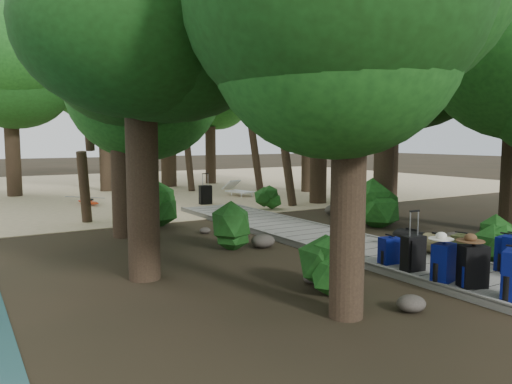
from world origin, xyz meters
TOP-DOWN VIEW (x-y plane):
  - ground at (0.00, 0.00)m, footprint 120.00×120.00m
  - sand_beach at (0.00, 16.00)m, footprint 40.00×22.00m
  - boardwalk at (0.00, 1.00)m, footprint 2.00×12.00m
  - backpack_left_b at (-0.62, -3.86)m, footprint 0.48×0.42m
  - backpack_left_c at (-0.78, -3.43)m, footprint 0.44×0.36m
  - backpack_left_d at (-0.62, -2.10)m, footprint 0.39×0.31m
  - backpack_right_c at (0.79, -3.54)m, footprint 0.43×0.34m
  - backpack_right_d at (0.69, -2.68)m, footprint 0.43×0.35m
  - duffel_right_khaki at (0.79, -2.09)m, footprint 0.49×0.66m
  - duffel_right_black at (0.75, -1.43)m, footprint 0.40×0.63m
  - suitcase_on_boardwalk at (-0.65, -2.69)m, footprint 0.43×0.27m
  - lone_suitcase_on_sand at (0.47, 8.13)m, footprint 0.47×0.29m
  - hat_brown at (-0.70, -3.85)m, footprint 0.43×0.43m
  - hat_white at (-0.80, -3.39)m, footprint 0.40×0.40m
  - kayak at (-3.34, 10.20)m, footprint 1.39×2.89m
  - sun_lounger at (2.89, 9.79)m, footprint 1.07×2.06m
  - tree_right_c at (3.11, 1.74)m, footprint 4.55×4.55m
  - tree_right_d at (5.80, 4.26)m, footprint 6.71×6.71m
  - tree_right_e at (4.33, 6.30)m, footprint 5.15×5.15m
  - tree_right_f at (6.51, 9.79)m, footprint 4.99×4.99m
  - tree_left_a at (-3.00, -3.59)m, footprint 4.07×4.07m
  - tree_left_b at (-4.75, -0.31)m, footprint 4.39×4.39m
  - tree_left_c at (-3.98, 3.64)m, footprint 4.04×4.04m
  - tree_back_a at (-1.44, 14.88)m, footprint 4.56×4.56m
  - tree_back_b at (1.94, 15.53)m, footprint 6.27×6.27m
  - tree_back_c at (4.56, 16.02)m, footprint 4.54×4.54m
  - tree_back_d at (-5.33, 14.84)m, footprint 5.21×5.21m
  - palm_right_a at (3.13, 6.36)m, footprint 4.27×4.27m
  - palm_right_b at (4.81, 11.58)m, footprint 4.71×4.71m
  - palm_right_c at (2.19, 12.97)m, footprint 4.25×4.25m
  - palm_left_a at (-4.47, 6.27)m, footprint 3.96×3.96m
  - rock_left_a at (-2.07, -3.91)m, footprint 0.43×0.39m
  - rock_left_b at (-2.41, -2.05)m, footprint 0.31×0.28m
  - rock_left_c at (-1.64, 0.74)m, footprint 0.55×0.50m
  - rock_left_d at (-2.03, 2.95)m, footprint 0.29×0.26m
  - rock_right_b at (2.51, -1.14)m, footprint 0.46×0.41m
  - rock_right_c at (1.38, 1.73)m, footprint 0.29×0.26m
  - rock_right_d at (2.86, 3.59)m, footprint 0.63×0.57m
  - shrub_left_a at (-2.61, -2.61)m, footprint 1.02×1.02m
  - shrub_left_b at (-2.37, 1.00)m, footprint 1.02×1.02m
  - shrub_left_c at (-2.80, 4.76)m, footprint 1.34×1.34m
  - shrub_right_a at (1.81, -2.73)m, footprint 0.92×0.92m
  - shrub_right_b at (2.68, 1.58)m, footprint 1.32×1.32m
  - shrub_right_c at (1.71, 5.89)m, footprint 0.95×0.95m

SIDE VIEW (x-z plane):
  - ground at x=0.00m, z-range 0.00..0.00m
  - sand_beach at x=0.00m, z-range 0.00..0.02m
  - boardwalk at x=0.00m, z-range 0.00..0.12m
  - rock_right_c at x=1.38m, z-range 0.00..0.16m
  - rock_left_d at x=-2.03m, z-range 0.00..0.16m
  - rock_left_b at x=-2.41m, z-range 0.00..0.17m
  - rock_left_a at x=-2.07m, z-range 0.00..0.24m
  - rock_right_b at x=2.51m, z-range 0.00..0.25m
  - rock_left_c at x=-1.64m, z-range 0.00..0.30m
  - kayak at x=-3.34m, z-range 0.02..0.30m
  - rock_right_d at x=2.86m, z-range 0.00..0.35m
  - duffel_right_black at x=0.75m, z-range 0.12..0.51m
  - duffel_right_khaki at x=0.79m, z-range 0.12..0.52m
  - sun_lounger at x=2.89m, z-range 0.02..0.65m
  - lone_suitcase_on_sand at x=0.47m, z-range 0.02..0.72m
  - backpack_left_d at x=-0.62m, z-range 0.12..0.67m
  - backpack_right_d at x=0.69m, z-range 0.12..0.68m
  - shrub_right_a at x=1.81m, z-range 0.00..0.83m
  - shrub_right_c at x=1.71m, z-range 0.00..0.85m
  - suitcase_on_boardwalk at x=-0.65m, z-range 0.12..0.75m
  - backpack_right_c at x=0.79m, z-range 0.12..0.79m
  - shrub_left_a at x=-2.61m, z-range 0.00..0.92m
  - shrub_left_b at x=-2.37m, z-range 0.00..0.92m
  - backpack_left_c at x=-0.78m, z-range 0.12..0.82m
  - backpack_left_b at x=-0.62m, z-range 0.12..0.86m
  - shrub_right_b at x=2.68m, z-range 0.00..1.19m
  - shrub_left_c at x=-2.80m, z-range 0.00..1.21m
  - hat_white at x=-0.80m, z-range 0.82..0.96m
  - hat_brown at x=-0.70m, z-range 0.86..0.99m
  - palm_left_a at x=-4.47m, z-range 0.00..6.31m
  - palm_right_c at x=2.19m, z-range 0.00..6.76m
  - tree_left_a at x=-3.00m, z-range 0.00..6.78m
  - tree_left_c at x=-3.98m, z-range 0.00..7.03m
  - palm_right_a at x=3.13m, z-range 0.00..7.28m
  - tree_right_c at x=3.11m, z-range 0.00..7.88m
  - tree_back_a at x=-1.44m, z-range 0.00..7.89m
  - tree_left_b at x=-4.75m, z-range 0.00..7.90m
  - tree_back_c at x=4.56m, z-range 0.00..8.17m
  - tree_back_d at x=-5.33m, z-range 0.00..8.68m
  - tree_right_f at x=6.51m, z-range 0.00..8.92m
  - palm_right_b at x=4.81m, z-range 0.00..9.10m
  - tree_right_e at x=4.33m, z-range 0.00..9.28m
  - tree_back_b at x=1.94m, z-range 0.00..11.20m
  - tree_right_d at x=5.80m, z-range 0.00..12.30m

